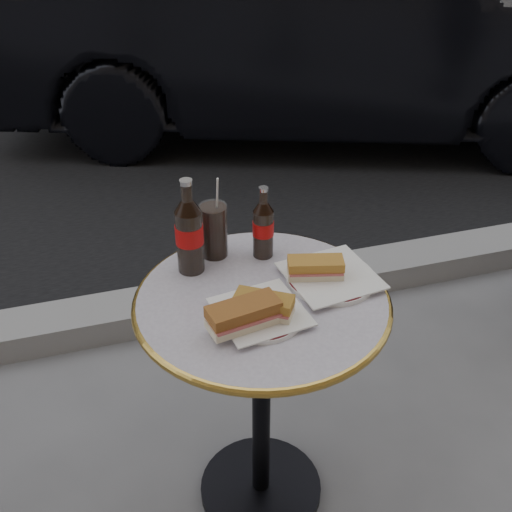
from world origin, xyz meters
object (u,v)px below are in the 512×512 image
object	(u,v)px
plate_left	(260,314)
plate_right	(331,278)
cola_bottle_left	(189,226)
bistro_table	(261,405)
parked_car	(325,26)
cola_bottle_right	(263,222)
cola_glass	(214,230)

from	to	relation	value
plate_left	plate_right	distance (m)	0.23
plate_left	cola_bottle_left	bearing A→B (deg)	115.77
bistro_table	parked_car	distance (m)	2.91
plate_left	cola_bottle_right	xyz separation A→B (m)	(0.08, 0.24, 0.09)
bistro_table	cola_bottle_right	size ratio (longest dim) A/B	3.67
plate_right	parked_car	xyz separation A→B (m)	(1.03, 2.60, -0.08)
plate_right	parked_car	bearing A→B (deg)	68.33
plate_right	cola_glass	bearing A→B (deg)	141.59
cola_bottle_left	cola_bottle_right	bearing A→B (deg)	3.35
cola_bottle_right	parked_car	distance (m)	2.71
cola_bottle_right	plate_left	bearing A→B (deg)	-108.66
bistro_table	cola_glass	xyz separation A→B (m)	(-0.06, 0.22, 0.44)
cola_bottle_right	bistro_table	bearing A→B (deg)	-107.98
cola_glass	parked_car	size ratio (longest dim) A/B	0.04
cola_bottle_left	plate_right	bearing A→B (deg)	-24.50
bistro_table	plate_right	distance (m)	0.42
plate_left	cola_bottle_left	size ratio (longest dim) A/B	0.80
parked_car	cola_glass	bearing A→B (deg)	171.68
cola_bottle_left	cola_glass	xyz separation A→B (m)	(0.07, 0.05, -0.05)
cola_bottle_left	plate_left	bearing A→B (deg)	-64.23
parked_car	plate_left	bearing A→B (deg)	174.91
plate_right	cola_bottle_right	distance (m)	0.22
plate_left	parked_car	bearing A→B (deg)	65.19
plate_left	cola_bottle_left	distance (m)	0.28
plate_left	cola_bottle_right	distance (m)	0.27
plate_right	cola_bottle_left	size ratio (longest dim) A/B	0.87
bistro_table	plate_left	size ratio (longest dim) A/B	3.60
bistro_table	plate_right	size ratio (longest dim) A/B	3.30
cola_bottle_left	parked_car	xyz separation A→B (m)	(1.35, 2.46, -0.20)
plate_right	cola_bottle_right	bearing A→B (deg)	128.82
bistro_table	plate_right	bearing A→B (deg)	6.03
bistro_table	plate_left	world-z (taller)	plate_left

